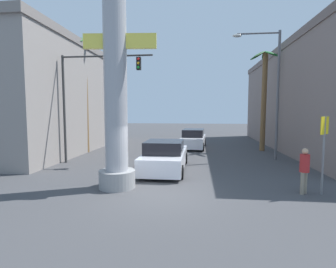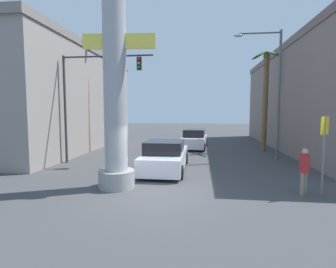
{
  "view_description": "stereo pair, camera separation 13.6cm",
  "coord_description": "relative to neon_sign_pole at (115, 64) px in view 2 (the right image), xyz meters",
  "views": [
    {
      "loc": [
        1.41,
        -9.14,
        3.04
      ],
      "look_at": [
        0.0,
        3.35,
        1.95
      ],
      "focal_mm": 28.0,
      "sensor_mm": 36.0,
      "label": 1
    },
    {
      "loc": [
        1.54,
        -9.12,
        3.04
      ],
      "look_at": [
        0.0,
        3.35,
        1.95
      ],
      "focal_mm": 28.0,
      "sensor_mm": 36.0,
      "label": 2
    }
  ],
  "objects": [
    {
      "name": "ground_plane",
      "position": [
        1.75,
        9.19,
        -4.84
      ],
      "size": [
        92.3,
        92.3,
        0.0
      ],
      "primitive_type": "plane",
      "color": "#424244"
    },
    {
      "name": "building_left",
      "position": [
        -9.32,
        10.31,
        -0.82
      ],
      "size": [
        9.07,
        17.75,
        8.02
      ],
      "color": "gray",
      "rests_on": "ground"
    },
    {
      "name": "building_right",
      "position": [
        12.83,
        12.47,
        -0.83
      ],
      "size": [
        7.2,
        21.87,
        8.01
      ],
      "color": "slate",
      "rests_on": "ground"
    },
    {
      "name": "neon_sign_pole",
      "position": [
        0.0,
        0.0,
        0.0
      ],
      "size": [
        3.12,
        1.43,
        11.05
      ],
      "color": "#9E9EA3",
      "rests_on": "ground"
    },
    {
      "name": "street_lamp",
      "position": [
        7.67,
        7.09,
        -0.04
      ],
      "size": [
        2.92,
        0.28,
        7.96
      ],
      "color": "#59595E",
      "rests_on": "ground"
    },
    {
      "name": "crossing_sign",
      "position": [
        7.7,
        -0.01,
        -2.97
      ],
      "size": [
        0.47,
        0.47,
        2.88
      ],
      "color": "slate",
      "rests_on": "ground"
    },
    {
      "name": "traffic_light_mast",
      "position": [
        -3.01,
        4.63,
        -0.45
      ],
      "size": [
        5.33,
        0.32,
        6.24
      ],
      "color": "#333333",
      "rests_on": "ground"
    },
    {
      "name": "car_lead",
      "position": [
        1.51,
        3.29,
        -4.14
      ],
      "size": [
        2.14,
        5.13,
        1.56
      ],
      "color": "black",
      "rests_on": "ground"
    },
    {
      "name": "car_far",
      "position": [
        2.84,
        11.84,
        -4.11
      ],
      "size": [
        2.18,
        4.81,
        1.56
      ],
      "color": "black",
      "rests_on": "ground"
    },
    {
      "name": "palm_tree_mid_left",
      "position": [
        -5.09,
        8.63,
        -0.15
      ],
      "size": [
        2.33,
        2.47,
        8.37
      ],
      "color": "brown",
      "rests_on": "ground"
    },
    {
      "name": "palm_tree_mid_right",
      "position": [
        8.17,
        10.87,
        -0.41
      ],
      "size": [
        2.29,
        2.47,
        7.6
      ],
      "color": "brown",
      "rests_on": "ground"
    },
    {
      "name": "pedestrian_by_sign",
      "position": [
        7.07,
        -0.02,
        -3.86
      ],
      "size": [
        0.48,
        0.48,
        1.7
      ],
      "color": "gray",
      "rests_on": "ground"
    }
  ]
}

